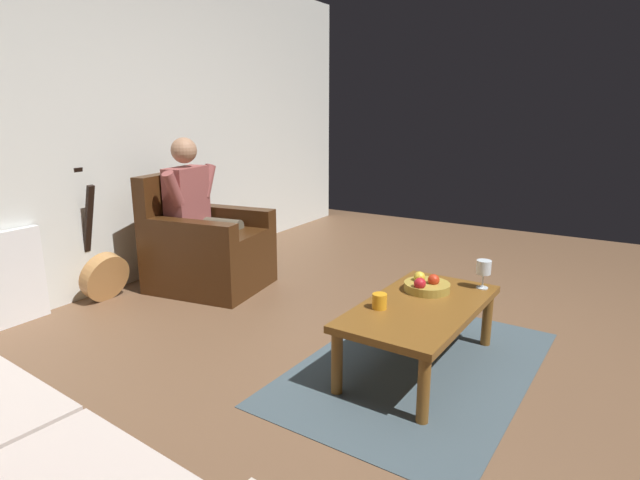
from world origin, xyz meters
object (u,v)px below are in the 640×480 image
(person_seated, at_px, (199,209))
(coffee_table, at_px, (420,313))
(fruit_bowl, at_px, (426,285))
(candle_jar, at_px, (380,301))
(wine_glass_near, at_px, (484,269))
(guitar, at_px, (103,272))
(armchair, at_px, (206,249))

(person_seated, height_order, coffee_table, person_seated)
(fruit_bowl, relative_size, candle_jar, 3.25)
(wine_glass_near, xyz_separation_m, fruit_bowl, (0.23, -0.27, -0.09))
(fruit_bowl, height_order, candle_jar, fruit_bowl)
(person_seated, distance_m, guitar, 0.87)
(person_seated, height_order, wine_glass_near, person_seated)
(person_seated, distance_m, candle_jar, 1.97)
(candle_jar, bearing_deg, wine_glass_near, 147.75)
(fruit_bowl, bearing_deg, coffee_table, 12.96)
(armchair, height_order, wine_glass_near, armchair)
(candle_jar, bearing_deg, guitar, -88.48)
(coffee_table, relative_size, guitar, 1.10)
(person_seated, relative_size, candle_jar, 14.56)
(person_seated, bearing_deg, armchair, 90.00)
(guitar, relative_size, wine_glass_near, 5.84)
(person_seated, xyz_separation_m, guitar, (0.64, -0.41, -0.43))
(coffee_table, relative_size, wine_glass_near, 6.40)
(wine_glass_near, bearing_deg, coffee_table, -26.65)
(person_seated, relative_size, guitar, 1.19)
(coffee_table, xyz_separation_m, guitar, (0.24, -2.45, -0.11))
(armchair, bearing_deg, person_seated, -90.00)
(armchair, relative_size, wine_glass_near, 5.43)
(armchair, height_order, guitar, guitar)
(person_seated, distance_m, coffee_table, 2.10)
(person_seated, distance_m, fruit_bowl, 2.01)
(guitar, height_order, candle_jar, guitar)
(armchair, xyz_separation_m, candle_jar, (0.58, 1.83, 0.11))
(wine_glass_near, xyz_separation_m, candle_jar, (0.62, -0.39, -0.08))
(coffee_table, height_order, candle_jar, candle_jar)
(person_seated, relative_size, wine_glass_near, 6.94)
(person_seated, xyz_separation_m, fruit_bowl, (0.18, 1.99, -0.23))
(wine_glass_near, distance_m, candle_jar, 0.74)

